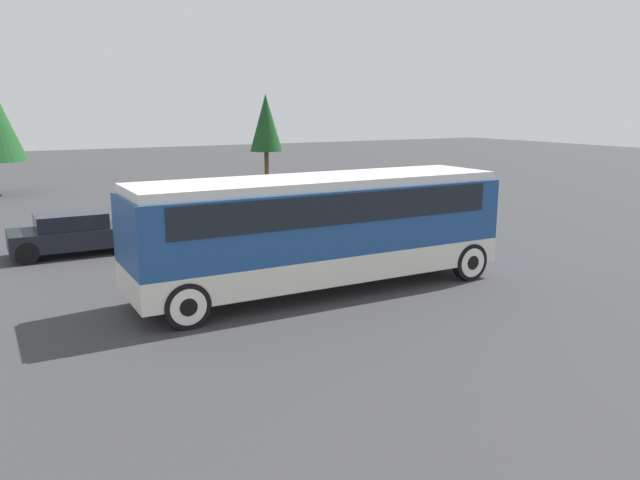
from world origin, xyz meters
name	(u,v)px	position (x,y,z in m)	size (l,w,h in m)	color
ground_plane	(320,290)	(0.00, 0.00, 0.00)	(120.00, 120.00, 0.00)	#38383A
tour_bus	(323,222)	(0.10, 0.00, 1.76)	(9.70, 2.59, 2.93)	silver
parked_car_near	(224,214)	(0.43, 8.16, 0.72)	(4.03, 1.97, 1.46)	maroon
parked_car_mid	(76,233)	(-4.88, 7.36, 0.68)	(4.06, 1.84, 1.34)	black
tree_left	(266,123)	(8.99, 23.35, 3.61)	(2.06, 2.06, 5.43)	brown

